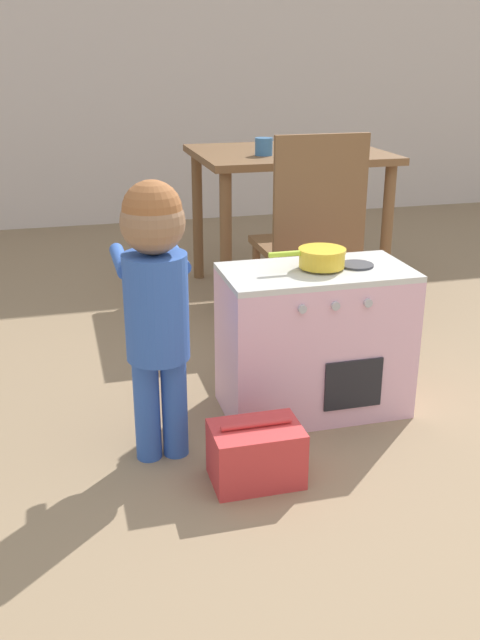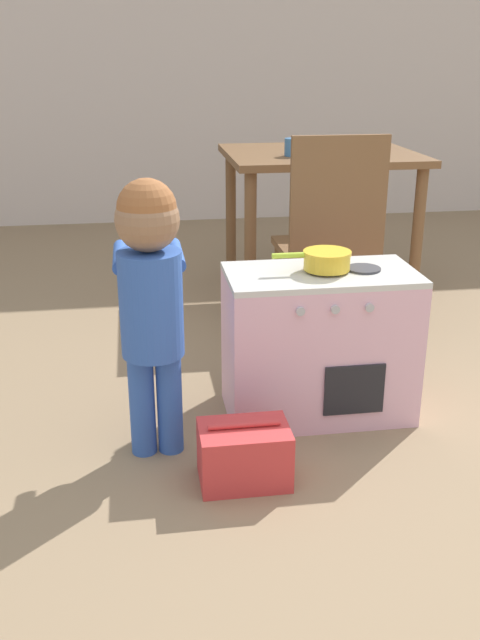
{
  "view_description": "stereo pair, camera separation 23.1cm",
  "coord_description": "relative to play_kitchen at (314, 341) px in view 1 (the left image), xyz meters",
  "views": [
    {
      "loc": [
        -0.93,
        -1.37,
        1.22
      ],
      "look_at": [
        -0.38,
        0.72,
        0.39
      ],
      "focal_mm": 40.0,
      "sensor_mm": 36.0,
      "label": 1
    },
    {
      "loc": [
        -0.7,
        -1.41,
        1.22
      ],
      "look_at": [
        -0.38,
        0.72,
        0.39
      ],
      "focal_mm": 40.0,
      "sensor_mm": 36.0,
      "label": 2
    }
  ],
  "objects": [
    {
      "name": "child_figure",
      "position": [
        -0.57,
        -0.18,
        0.3
      ],
      "size": [
        0.22,
        0.35,
        0.88
      ],
      "color": "#335BB7",
      "rests_on": "ground_plane"
    },
    {
      "name": "dining_table",
      "position": [
        0.33,
        1.31,
        0.36
      ],
      "size": [
        0.93,
        0.78,
        0.73
      ],
      "color": "brown",
      "rests_on": "ground_plane"
    },
    {
      "name": "play_kitchen",
      "position": [
        0.0,
        0.0,
        0.0
      ],
      "size": [
        0.64,
        0.35,
        0.53
      ],
      "color": "#EAB2C6",
      "rests_on": "ground_plane"
    },
    {
      "name": "toy_basket",
      "position": [
        -0.32,
        -0.4,
        -0.17
      ],
      "size": [
        0.27,
        0.18,
        0.2
      ],
      "color": "#D13838",
      "rests_on": "ground_plane"
    },
    {
      "name": "dining_chair_near",
      "position": [
        0.18,
        0.58,
        0.22
      ],
      "size": [
        0.39,
        0.39,
        0.91
      ],
      "color": "brown",
      "rests_on": "ground_plane"
    },
    {
      "name": "cup_on_table",
      "position": [
        0.16,
        1.18,
        0.51
      ],
      "size": [
        0.08,
        0.08,
        0.08
      ],
      "color": "teal",
      "rests_on": "dining_table"
    },
    {
      "name": "toy_pot",
      "position": [
        0.01,
        0.0,
        0.3
      ],
      "size": [
        0.27,
        0.16,
        0.06
      ],
      "color": "yellow",
      "rests_on": "play_kitchen"
    },
    {
      "name": "wall_back",
      "position": [
        0.1,
        3.12,
        1.04
      ],
      "size": [
        10.0,
        0.06,
        2.6
      ],
      "color": "beige",
      "rests_on": "ground_plane"
    },
    {
      "name": "ground_plane",
      "position": [
        0.1,
        -0.79,
        -0.26
      ],
      "size": [
        16.0,
        16.0,
        0.0
      ],
      "primitive_type": "plane",
      "color": "#8E7556"
    }
  ]
}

